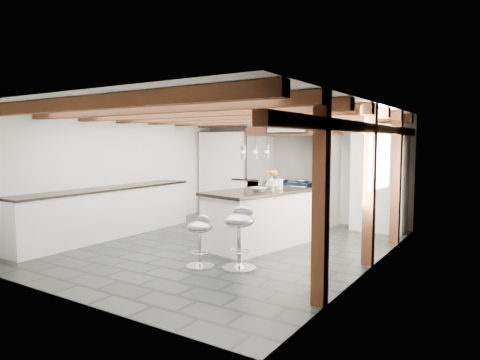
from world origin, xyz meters
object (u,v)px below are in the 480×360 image
Objects in this scene: range_cooker at (292,201)px; bar_stool_near at (239,230)px; kitchen_island at (259,217)px; bar_stool_far at (200,235)px.

range_cooker reaches higher than bar_stool_near.
bar_stool_near is (0.99, -3.67, 0.08)m from range_cooker.
bar_stool_far is (-0.05, -1.54, -0.03)m from kitchen_island.
bar_stool_far is at bearing -168.08° from bar_stool_near.
bar_stool_near reaches higher than bar_stool_far.
bar_stool_far is at bearing -83.03° from range_cooker.
range_cooker is 0.48× the size of kitchen_island.
range_cooker is 1.14× the size of bar_stool_near.
bar_stool_near is at bearing 30.87° from bar_stool_far.
range_cooker is 3.80m from bar_stool_near.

